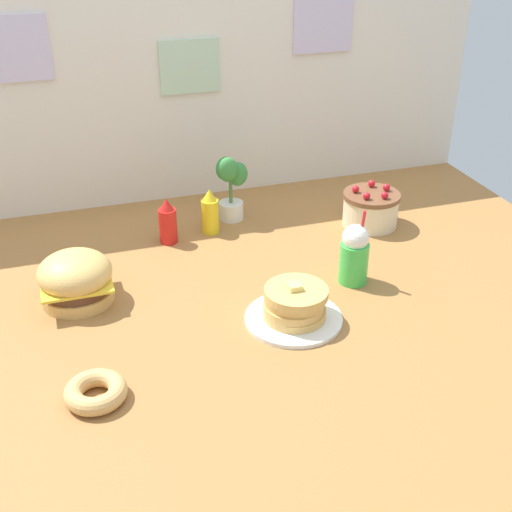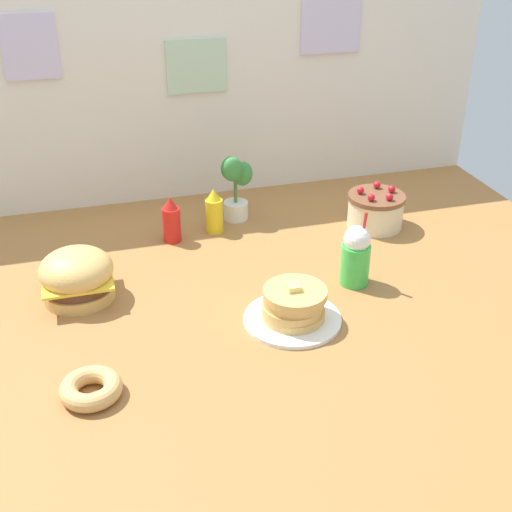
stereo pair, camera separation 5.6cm
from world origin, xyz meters
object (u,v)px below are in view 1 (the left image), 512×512
at_px(burger, 76,279).
at_px(layer_cake, 371,209).
at_px(cream_soda_cup, 354,254).
at_px(pancake_stack, 294,306).
at_px(donut_pink_glaze, 96,391).
at_px(ketchup_bottle, 168,222).
at_px(potted_plant, 231,185).
at_px(mustard_bottle, 211,212).

xyz_separation_m(burger, layer_cake, (1.12, 0.21, -0.01)).
height_order(burger, cream_soda_cup, cream_soda_cup).
bearing_deg(pancake_stack, cream_soda_cup, 30.19).
distance_m(burger, cream_soda_cup, 0.89).
bearing_deg(pancake_stack, donut_pink_glaze, -163.40).
relative_size(ketchup_bottle, potted_plant, 0.66).
height_order(cream_soda_cup, potted_plant, potted_plant).
bearing_deg(cream_soda_cup, burger, 169.83).
distance_m(donut_pink_glaze, potted_plant, 1.11).
distance_m(burger, layer_cake, 1.14).
xyz_separation_m(layer_cake, mustard_bottle, (-0.60, 0.13, 0.01)).
relative_size(layer_cake, mustard_bottle, 1.25).
bearing_deg(potted_plant, layer_cake, -23.36).
bearing_deg(cream_soda_cup, donut_pink_glaze, -158.99).
xyz_separation_m(cream_soda_cup, potted_plant, (-0.25, 0.58, 0.04)).
bearing_deg(mustard_bottle, burger, -147.16).
bearing_deg(ketchup_bottle, donut_pink_glaze, -113.47).
distance_m(mustard_bottle, cream_soda_cup, 0.61).
height_order(donut_pink_glaze, potted_plant, potted_plant).
distance_m(mustard_bottle, potted_plant, 0.15).
height_order(burger, layer_cake, burger).
height_order(layer_cake, cream_soda_cup, cream_soda_cup).
height_order(mustard_bottle, potted_plant, potted_plant).
distance_m(ketchup_bottle, donut_pink_glaze, 0.87).
distance_m(ketchup_bottle, mustard_bottle, 0.17).
distance_m(layer_cake, mustard_bottle, 0.61).
xyz_separation_m(burger, potted_plant, (0.62, 0.42, 0.06)).
height_order(mustard_bottle, donut_pink_glaze, mustard_bottle).
bearing_deg(cream_soda_cup, ketchup_bottle, 138.80).
xyz_separation_m(mustard_bottle, cream_soda_cup, (0.35, -0.49, 0.02)).
relative_size(burger, layer_cake, 1.06).
height_order(pancake_stack, mustard_bottle, mustard_bottle).
distance_m(layer_cake, ketchup_bottle, 0.77).
height_order(pancake_stack, donut_pink_glaze, pancake_stack).
height_order(pancake_stack, ketchup_bottle, ketchup_bottle).
bearing_deg(donut_pink_glaze, layer_cake, 32.23).
bearing_deg(layer_cake, ketchup_bottle, 173.11).
distance_m(mustard_bottle, donut_pink_glaze, 0.97).
bearing_deg(cream_soda_cup, mustard_bottle, 125.79).
bearing_deg(potted_plant, cream_soda_cup, -66.50).
height_order(layer_cake, potted_plant, potted_plant).
distance_m(burger, ketchup_bottle, 0.46).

